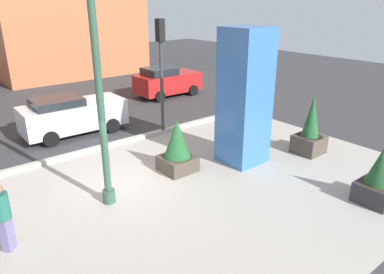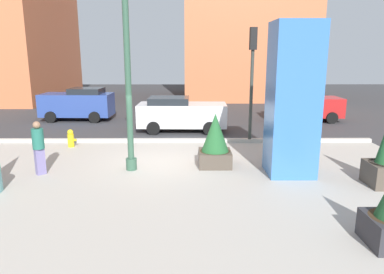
% 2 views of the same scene
% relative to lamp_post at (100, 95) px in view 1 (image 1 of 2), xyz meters
% --- Properties ---
extents(ground_plane, '(60.00, 60.00, 0.00)m').
position_rel_lamp_post_xyz_m(ground_plane, '(0.91, 4.73, -3.24)').
color(ground_plane, '#38383A').
extents(plaza_pavement, '(18.00, 10.00, 0.02)m').
position_rel_lamp_post_xyz_m(plaza_pavement, '(0.91, -1.27, -3.24)').
color(plaza_pavement, '#ADA89E').
rests_on(plaza_pavement, ground_plane).
extents(curb_strip, '(18.00, 0.24, 0.16)m').
position_rel_lamp_post_xyz_m(curb_strip, '(0.91, 3.85, -3.16)').
color(curb_strip, '#B7B2A8').
rests_on(curb_strip, ground_plane).
extents(lamp_post, '(0.44, 0.44, 6.65)m').
position_rel_lamp_post_xyz_m(lamp_post, '(0.00, 0.00, 0.00)').
color(lamp_post, '#335642').
rests_on(lamp_post, ground_plane).
extents(art_pillar_blue, '(1.43, 1.43, 4.75)m').
position_rel_lamp_post_xyz_m(art_pillar_blue, '(5.15, -0.39, -0.86)').
color(art_pillar_blue, '#3870BC').
rests_on(art_pillar_blue, ground_plane).
extents(potted_plant_near_right, '(1.10, 1.10, 1.84)m').
position_rel_lamp_post_xyz_m(potted_plant_near_right, '(2.81, 0.41, -2.39)').
color(potted_plant_near_right, '#4C4238').
rests_on(potted_plant_near_right, ground_plane).
extents(potted_plant_mid_plaza, '(1.02, 1.02, 2.28)m').
position_rel_lamp_post_xyz_m(potted_plant_mid_plaza, '(7.68, -1.52, -2.35)').
color(potted_plant_mid_plaza, '#4C4238').
rests_on(potted_plant_mid_plaza, ground_plane).
extents(potted_plant_near_left, '(1.01, 1.01, 1.73)m').
position_rel_lamp_post_xyz_m(potted_plant_near_left, '(6.03, -4.89, -2.51)').
color(potted_plant_near_left, '#2D2D33').
rests_on(potted_plant_near_left, ground_plane).
extents(traffic_light_corner, '(0.28, 0.42, 4.85)m').
position_rel_lamp_post_xyz_m(traffic_light_corner, '(4.57, 3.80, 0.01)').
color(traffic_light_corner, '#333833').
rests_on(traffic_light_corner, ground_plane).
extents(car_far_lane, '(4.40, 2.12, 1.70)m').
position_rel_lamp_post_xyz_m(car_far_lane, '(1.50, 6.26, -2.36)').
color(car_far_lane, silver).
rests_on(car_far_lane, ground_plane).
extents(car_curb_west, '(3.93, 2.08, 1.78)m').
position_rel_lamp_post_xyz_m(car_curb_west, '(8.57, 9.10, -2.35)').
color(car_curb_west, red).
rests_on(car_curb_west, ground_plane).
extents(pedestrian_on_sidewalk, '(0.51, 0.51, 1.74)m').
position_rel_lamp_post_xyz_m(pedestrian_on_sidewalk, '(-2.84, -0.46, -2.27)').
color(pedestrian_on_sidewalk, slate).
rests_on(pedestrian_on_sidewalk, ground_plane).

